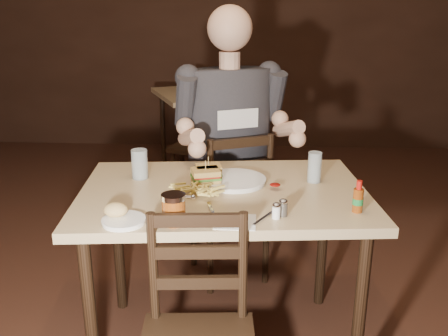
{
  "coord_description": "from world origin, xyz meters",
  "views": [
    {
      "loc": [
        -0.08,
        -1.85,
        1.52
      ],
      "look_at": [
        -0.18,
        0.15,
        0.85
      ],
      "focal_mm": 40.0,
      "sensor_mm": 36.0,
      "label": 1
    }
  ],
  "objects_px": {
    "main_table": "(223,208)",
    "bg_table": "(206,102)",
    "chair_far": "(228,204)",
    "hot_sauce": "(358,196)",
    "diner": "(232,111)",
    "dinner_plate": "(234,181)",
    "glass_left": "(140,164)",
    "bg_chair_near": "(200,146)",
    "bg_chair_far": "(211,113)",
    "glass_right": "(315,167)",
    "side_plate": "(124,222)",
    "syrup_dispenser": "(174,209)"
  },
  "relations": [
    {
      "from": "diner",
      "to": "hot_sauce",
      "type": "relative_size",
      "value": 8.53
    },
    {
      "from": "main_table",
      "to": "side_plate",
      "type": "distance_m",
      "value": 0.5
    },
    {
      "from": "main_table",
      "to": "glass_left",
      "type": "bearing_deg",
      "value": 161.45
    },
    {
      "from": "glass_left",
      "to": "syrup_dispenser",
      "type": "bearing_deg",
      "value": -64.76
    },
    {
      "from": "diner",
      "to": "bg_table",
      "type": "bearing_deg",
      "value": 77.09
    },
    {
      "from": "chair_far",
      "to": "bg_chair_far",
      "type": "xyz_separation_m",
      "value": [
        -0.28,
        2.31,
        0.03
      ]
    },
    {
      "from": "glass_right",
      "to": "side_plate",
      "type": "bearing_deg",
      "value": -146.98
    },
    {
      "from": "syrup_dispenser",
      "to": "side_plate",
      "type": "relative_size",
      "value": 0.74
    },
    {
      "from": "diner",
      "to": "dinner_plate",
      "type": "height_order",
      "value": "diner"
    },
    {
      "from": "chair_far",
      "to": "diner",
      "type": "xyz_separation_m",
      "value": [
        0.02,
        -0.05,
        0.54
      ]
    },
    {
      "from": "main_table",
      "to": "dinner_plate",
      "type": "bearing_deg",
      "value": 64.19
    },
    {
      "from": "main_table",
      "to": "glass_right",
      "type": "relative_size",
      "value": 9.45
    },
    {
      "from": "chair_far",
      "to": "bg_chair_far",
      "type": "relative_size",
      "value": 0.94
    },
    {
      "from": "bg_table",
      "to": "bg_chair_near",
      "type": "bearing_deg",
      "value": -90.0
    },
    {
      "from": "bg_chair_near",
      "to": "side_plate",
      "type": "distance_m",
      "value": 2.23
    },
    {
      "from": "chair_far",
      "to": "glass_left",
      "type": "distance_m",
      "value": 0.75
    },
    {
      "from": "chair_far",
      "to": "bg_chair_near",
      "type": "relative_size",
      "value": 1.01
    },
    {
      "from": "glass_left",
      "to": "hot_sauce",
      "type": "xyz_separation_m",
      "value": [
        0.9,
        -0.33,
        -0.0
      ]
    },
    {
      "from": "main_table",
      "to": "bg_table",
      "type": "height_order",
      "value": "same"
    },
    {
      "from": "bg_chair_near",
      "to": "diner",
      "type": "xyz_separation_m",
      "value": [
        0.3,
        -1.26,
        0.55
      ]
    },
    {
      "from": "glass_left",
      "to": "hot_sauce",
      "type": "height_order",
      "value": "glass_left"
    },
    {
      "from": "dinner_plate",
      "to": "glass_right",
      "type": "height_order",
      "value": "glass_right"
    },
    {
      "from": "bg_chair_near",
      "to": "glass_right",
      "type": "height_order",
      "value": "glass_right"
    },
    {
      "from": "dinner_plate",
      "to": "hot_sauce",
      "type": "distance_m",
      "value": 0.56
    },
    {
      "from": "main_table",
      "to": "chair_far",
      "type": "height_order",
      "value": "chair_far"
    },
    {
      "from": "dinner_plate",
      "to": "syrup_dispenser",
      "type": "height_order",
      "value": "syrup_dispenser"
    },
    {
      "from": "chair_far",
      "to": "hot_sauce",
      "type": "xyz_separation_m",
      "value": [
        0.52,
        -0.84,
        0.39
      ]
    },
    {
      "from": "diner",
      "to": "glass_left",
      "type": "distance_m",
      "value": 0.63
    },
    {
      "from": "bg_table",
      "to": "hot_sauce",
      "type": "distance_m",
      "value": 2.73
    },
    {
      "from": "diner",
      "to": "glass_left",
      "type": "xyz_separation_m",
      "value": [
        -0.39,
        -0.46,
        -0.15
      ]
    },
    {
      "from": "bg_chair_far",
      "to": "syrup_dispenser",
      "type": "xyz_separation_m",
      "value": [
        0.13,
        -3.29,
        0.36
      ]
    },
    {
      "from": "dinner_plate",
      "to": "glass_left",
      "type": "distance_m",
      "value": 0.43
    },
    {
      "from": "hot_sauce",
      "to": "side_plate",
      "type": "bearing_deg",
      "value": -170.15
    },
    {
      "from": "bg_table",
      "to": "glass_right",
      "type": "bearing_deg",
      "value": -73.39
    },
    {
      "from": "hot_sauce",
      "to": "side_plate",
      "type": "height_order",
      "value": "hot_sauce"
    },
    {
      "from": "dinner_plate",
      "to": "syrup_dispenser",
      "type": "xyz_separation_m",
      "value": [
        -0.2,
        -0.43,
        0.05
      ]
    },
    {
      "from": "diner",
      "to": "glass_left",
      "type": "relative_size",
      "value": 8.04
    },
    {
      "from": "bg_chair_near",
      "to": "dinner_plate",
      "type": "relative_size",
      "value": 3.19
    },
    {
      "from": "diner",
      "to": "dinner_plate",
      "type": "relative_size",
      "value": 3.91
    },
    {
      "from": "bg_table",
      "to": "bg_chair_far",
      "type": "bearing_deg",
      "value": 90.0
    },
    {
      "from": "main_table",
      "to": "bg_chair_near",
      "type": "height_order",
      "value": "bg_chair_near"
    },
    {
      "from": "bg_chair_near",
      "to": "glass_right",
      "type": "distance_m",
      "value": 1.9
    },
    {
      "from": "dinner_plate",
      "to": "hot_sauce",
      "type": "height_order",
      "value": "hot_sauce"
    },
    {
      "from": "diner",
      "to": "main_table",
      "type": "bearing_deg",
      "value": -113.84
    },
    {
      "from": "main_table",
      "to": "glass_left",
      "type": "relative_size",
      "value": 9.61
    },
    {
      "from": "bg_chair_far",
      "to": "glass_right",
      "type": "distance_m",
      "value": 2.93
    },
    {
      "from": "bg_table",
      "to": "diner",
      "type": "height_order",
      "value": "diner"
    },
    {
      "from": "main_table",
      "to": "bg_chair_near",
      "type": "relative_size",
      "value": 1.47
    },
    {
      "from": "hot_sauce",
      "to": "side_plate",
      "type": "xyz_separation_m",
      "value": [
        -0.85,
        -0.15,
        -0.06
      ]
    },
    {
      "from": "chair_far",
      "to": "hot_sauce",
      "type": "height_order",
      "value": "hot_sauce"
    }
  ]
}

